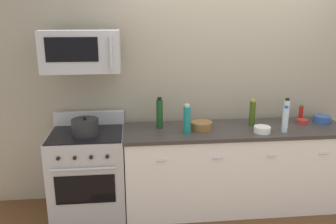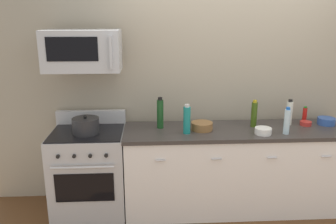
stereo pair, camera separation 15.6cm
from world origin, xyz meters
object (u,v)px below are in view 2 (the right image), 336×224
at_px(range_oven, 90,172).
at_px(bowl_blue_mixing, 326,121).
at_px(bowl_white_ceramic, 263,131).
at_px(microwave, 83,50).
at_px(bottle_sparkling_teal, 187,120).
at_px(stockpot, 86,126).
at_px(bottle_water_clear, 287,121).
at_px(bowl_wooden_salad, 202,126).
at_px(bowl_red_small, 306,123).
at_px(bottle_vinegar_white, 289,113).
at_px(bottle_wine_green, 160,113).
at_px(bottle_hot_sauce_red, 305,115).
at_px(bottle_olive_oil, 254,114).

xyz_separation_m(range_oven, bowl_blue_mixing, (2.60, 0.10, 0.49)).
xyz_separation_m(bowl_blue_mixing, bowl_white_ceramic, (-0.80, -0.28, -0.01)).
bearing_deg(microwave, bottle_sparkling_teal, -8.37).
xyz_separation_m(bowl_blue_mixing, stockpot, (-2.60, -0.16, 0.04)).
height_order(bottle_water_clear, bowl_wooden_salad, bottle_water_clear).
xyz_separation_m(bowl_red_small, bowl_white_ceramic, (-0.56, -0.26, 0.01)).
bearing_deg(bottle_sparkling_teal, bowl_wooden_salad, 31.79).
height_order(bottle_vinegar_white, stockpot, bottle_vinegar_white).
height_order(bottle_wine_green, stockpot, bottle_wine_green).
height_order(bottle_wine_green, bowl_red_small, bottle_wine_green).
distance_m(bottle_hot_sauce_red, stockpot, 2.40).
relative_size(bottle_hot_sauce_red, bowl_white_ceramic, 1.11).
distance_m(range_oven, bottle_wine_green, 0.98).
bearing_deg(bottle_olive_oil, bottle_sparkling_teal, -166.53).
bearing_deg(bottle_wine_green, bowl_wooden_salad, -11.71).
distance_m(bottle_wine_green, bowl_white_ceramic, 1.08).
distance_m(bottle_olive_oil, bottle_vinegar_white, 0.41).
xyz_separation_m(bottle_vinegar_white, bowl_blue_mixing, (0.42, -0.02, -0.10)).
bearing_deg(bowl_red_small, bowl_blue_mixing, 4.74).
bearing_deg(microwave, range_oven, -90.29).
distance_m(bowl_blue_mixing, bowl_wooden_salad, 1.40).
xyz_separation_m(bottle_hot_sauce_red, bottle_vinegar_white, (-0.20, -0.06, 0.05)).
bearing_deg(bottle_sparkling_teal, range_oven, 174.10).
bearing_deg(bottle_hot_sauce_red, range_oven, -175.63).
relative_size(bottle_wine_green, bottle_olive_oil, 1.13).
distance_m(range_oven, bowl_wooden_salad, 1.30).
bearing_deg(bottle_vinegar_white, bottle_water_clear, -115.74).
height_order(microwave, bottle_water_clear, microwave).
relative_size(range_oven, bowl_blue_mixing, 5.65).
bearing_deg(bowl_white_ceramic, bottle_hot_sauce_red, 31.29).
bearing_deg(bottle_sparkling_teal, bottle_wine_green, 143.32).
relative_size(range_oven, bottle_wine_green, 3.19).
distance_m(bottle_wine_green, bowl_blue_mixing, 1.84).
relative_size(bottle_wine_green, stockpot, 1.23).
bearing_deg(bottle_wine_green, bottle_vinegar_white, 1.36).
height_order(bottle_hot_sauce_red, bowl_red_small, bottle_hot_sauce_red).
bearing_deg(stockpot, bottle_water_clear, -3.51).
relative_size(bottle_vinegar_white, stockpot, 1.05).
bearing_deg(microwave, bowl_red_small, 0.94).
bearing_deg(stockpot, bowl_blue_mixing, 3.45).
height_order(bottle_water_clear, bottle_sparkling_teal, bottle_sparkling_teal).
distance_m(bottle_wine_green, bowl_red_small, 1.60).
height_order(microwave, bottle_vinegar_white, microwave).
bearing_deg(bottle_water_clear, range_oven, 175.00).
height_order(bottle_hot_sauce_red, stockpot, stockpot).
xyz_separation_m(microwave, bowl_white_ceramic, (1.80, -0.22, -0.80)).
relative_size(bottle_olive_oil, stockpot, 1.09).
relative_size(bowl_red_small, stockpot, 0.45).
distance_m(bottle_olive_oil, bottle_hot_sauce_red, 0.62).
xyz_separation_m(bottle_sparkling_teal, bowl_red_small, (1.33, 0.19, -0.12)).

